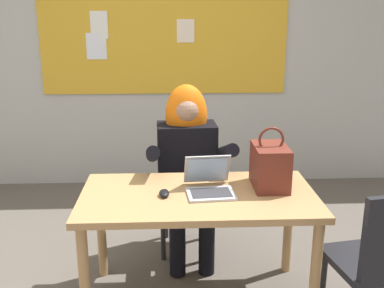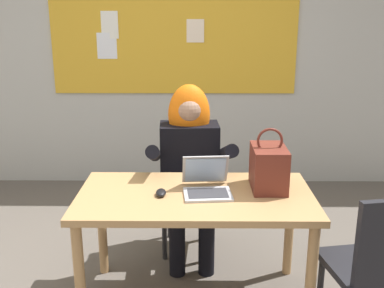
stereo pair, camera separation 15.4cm
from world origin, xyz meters
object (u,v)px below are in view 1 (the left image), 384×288
object	(u,v)px
chair_at_desk	(187,182)
laptop	(209,184)
desk_main	(198,207)
computer_mouse	(164,193)
handbag	(270,166)
person_costumed	(188,158)
chair_extra_corner	(380,257)

from	to	relation	value
chair_at_desk	laptop	distance (m)	0.75
desk_main	chair_at_desk	bearing A→B (deg)	93.18
computer_mouse	handbag	xyz separation A→B (m)	(0.64, 0.12, 0.12)
laptop	desk_main	bearing A→B (deg)	-160.17
handbag	person_costumed	bearing A→B (deg)	133.33
handbag	chair_extra_corner	distance (m)	0.78
computer_mouse	desk_main	bearing A→B (deg)	6.60
desk_main	computer_mouse	distance (m)	0.23
desk_main	laptop	size ratio (longest dim) A/B	4.26
desk_main	laptop	world-z (taller)	laptop
desk_main	handbag	size ratio (longest dim) A/B	3.68
chair_at_desk	person_costumed	distance (m)	0.27
chair_at_desk	handbag	size ratio (longest dim) A/B	2.39
desk_main	chair_at_desk	size ratio (longest dim) A/B	1.54
person_costumed	handbag	distance (m)	0.71
laptop	computer_mouse	size ratio (longest dim) A/B	3.14
person_costumed	chair_extra_corner	size ratio (longest dim) A/B	1.39
chair_at_desk	computer_mouse	xyz separation A→B (m)	(-0.16, -0.76, 0.22)
person_costumed	desk_main	bearing A→B (deg)	0.64
person_costumed	handbag	bearing A→B (deg)	40.09
person_costumed	computer_mouse	bearing A→B (deg)	-17.50
chair_at_desk	laptop	world-z (taller)	laptop
person_costumed	computer_mouse	xyz separation A→B (m)	(-0.16, -0.63, -0.01)
chair_extra_corner	desk_main	bearing A→B (deg)	56.41
person_costumed	chair_at_desk	bearing A→B (deg)	176.66
chair_at_desk	person_costumed	size ratio (longest dim) A/B	0.72
laptop	handbag	size ratio (longest dim) A/B	0.86
desk_main	person_costumed	size ratio (longest dim) A/B	1.11
handbag	chair_at_desk	bearing A→B (deg)	126.95
computer_mouse	chair_extra_corner	world-z (taller)	chair_extra_corner
chair_extra_corner	person_costumed	bearing A→B (deg)	34.15
chair_at_desk	person_costumed	world-z (taller)	person_costumed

